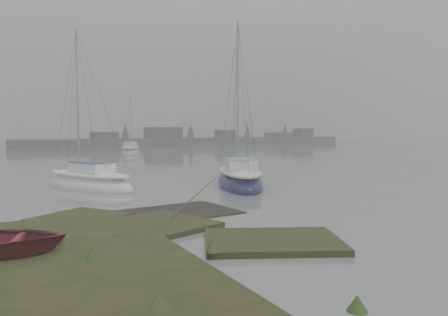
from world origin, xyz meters
TOP-DOWN VIEW (x-y plane):
  - ground at (0.00, 30.00)m, footprint 160.00×160.00m
  - far_shoreline at (26.84, 61.90)m, footprint 60.00×8.00m
  - sailboat_main at (5.55, 9.94)m, footprint 4.56×7.03m
  - sailboat_white at (-1.61, 12.85)m, footprint 4.58×6.45m
  - sailboat_far_b at (8.65, 41.19)m, footprint 4.52×7.03m
  - sailboat_far_c at (-1.85, 60.27)m, footprint 4.83×4.37m

SIDE VIEW (x-z plane):
  - ground at x=0.00m, z-range 0.00..0.00m
  - sailboat_far_c at x=-1.85m, z-range -3.26..3.69m
  - sailboat_white at x=-1.61m, z-range -4.10..4.64m
  - sailboat_main at x=5.55m, z-range -4.43..5.02m
  - sailboat_far_b at x=8.65m, z-range -4.43..5.02m
  - far_shoreline at x=26.84m, z-range -1.22..2.93m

